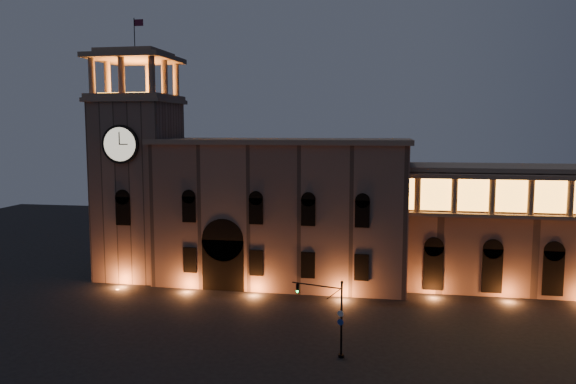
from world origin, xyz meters
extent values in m
plane|color=black|center=(0.00, 0.00, 0.00)|extent=(160.00, 160.00, 0.00)
cube|color=#785C4E|center=(-2.00, 22.00, 8.50)|extent=(30.00, 12.00, 17.00)
cube|color=#866E5C|center=(-2.00, 22.00, 17.30)|extent=(30.80, 12.80, 0.60)
cube|color=black|center=(-8.00, 16.60, 3.00)|extent=(5.00, 1.40, 6.00)
cylinder|color=black|center=(-8.00, 16.60, 6.00)|extent=(5.00, 1.40, 5.00)
cube|color=#FF9E32|center=(-8.00, 16.40, 2.80)|extent=(4.20, 0.20, 5.00)
cube|color=#785C4E|center=(-20.50, 21.00, 11.00)|extent=(9.00, 9.00, 22.00)
cube|color=#866E5C|center=(-20.50, 21.00, 22.25)|extent=(9.80, 9.80, 0.50)
cylinder|color=black|center=(-20.50, 16.32, 17.00)|extent=(4.60, 0.35, 4.60)
cylinder|color=beige|center=(-20.50, 16.18, 17.00)|extent=(4.00, 0.12, 4.00)
cube|color=#866E5C|center=(-20.50, 21.00, 22.75)|extent=(9.40, 9.40, 0.50)
cube|color=#FF9E32|center=(-20.50, 21.00, 23.05)|extent=(6.80, 6.80, 0.15)
cylinder|color=#866E5C|center=(-24.30, 17.20, 25.10)|extent=(0.76, 0.76, 4.20)
cylinder|color=#866E5C|center=(-20.50, 17.20, 25.10)|extent=(0.76, 0.76, 4.20)
cylinder|color=#866E5C|center=(-16.70, 17.20, 25.10)|extent=(0.76, 0.76, 4.20)
cylinder|color=#866E5C|center=(-24.30, 24.80, 25.10)|extent=(0.76, 0.76, 4.20)
cylinder|color=#866E5C|center=(-20.50, 24.80, 25.10)|extent=(0.76, 0.76, 4.20)
cylinder|color=#866E5C|center=(-16.70, 24.80, 25.10)|extent=(0.76, 0.76, 4.20)
cylinder|color=#866E5C|center=(-24.30, 21.00, 25.10)|extent=(0.76, 0.76, 4.20)
cylinder|color=#866E5C|center=(-16.70, 21.00, 25.10)|extent=(0.76, 0.76, 4.20)
cube|color=#866E5C|center=(-20.50, 21.00, 27.50)|extent=(9.80, 9.80, 0.60)
cube|color=#866E5C|center=(-20.50, 21.00, 28.10)|extent=(7.50, 7.50, 0.60)
cylinder|color=black|center=(-20.50, 21.00, 30.40)|extent=(0.10, 0.10, 4.00)
plane|color=#4F162E|center=(-19.90, 21.00, 31.80)|extent=(1.20, 0.00, 1.20)
cube|color=brown|center=(32.00, 24.00, 7.00)|extent=(40.00, 10.00, 14.00)
cube|color=#866E5C|center=(32.00, 24.00, 14.25)|extent=(40.60, 10.60, 0.50)
cylinder|color=#866E5C|center=(14.00, 18.50, 11.50)|extent=(0.70, 0.70, 4.00)
cylinder|color=#866E5C|center=(18.00, 18.50, 11.50)|extent=(0.70, 0.70, 4.00)
cylinder|color=#866E5C|center=(22.00, 18.50, 11.50)|extent=(0.70, 0.70, 4.00)
cylinder|color=#866E5C|center=(26.00, 18.50, 11.50)|extent=(0.70, 0.70, 4.00)
cylinder|color=#866E5C|center=(30.00, 18.50, 11.50)|extent=(0.70, 0.70, 4.00)
cylinder|color=black|center=(7.19, -0.81, 3.14)|extent=(0.18, 0.18, 6.27)
cylinder|color=black|center=(7.19, -0.81, 0.13)|extent=(0.50, 0.50, 0.27)
sphere|color=black|center=(7.19, -0.81, 6.36)|extent=(0.25, 0.25, 0.25)
cylinder|color=black|center=(5.03, -0.20, 5.82)|extent=(4.34, 1.33, 0.11)
cube|color=black|center=(3.40, 0.27, 5.38)|extent=(0.33, 0.31, 0.76)
cylinder|color=#0CE53F|center=(3.36, 0.13, 5.12)|extent=(0.17, 0.11, 0.16)
cylinder|color=silver|center=(7.11, -0.92, 3.76)|extent=(0.53, 0.18, 0.54)
cylinder|color=navy|center=(7.11, -0.92, 3.05)|extent=(0.53, 0.18, 0.54)
camera|label=1|loc=(10.77, -45.48, 18.83)|focal=35.00mm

